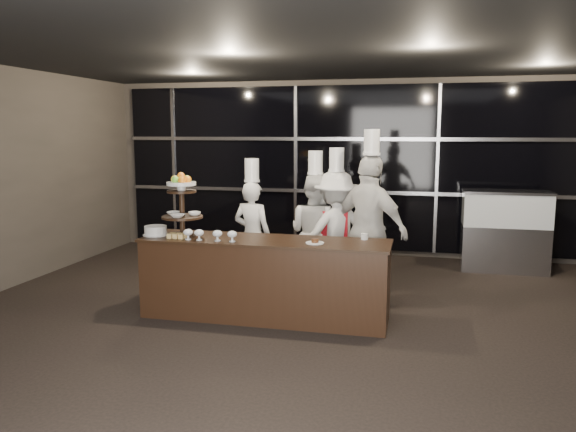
% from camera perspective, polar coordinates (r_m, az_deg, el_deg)
% --- Properties ---
extents(room, '(10.00, 10.00, 10.00)m').
position_cam_1_polar(room, '(4.82, 1.89, 1.05)').
color(room, black).
rests_on(room, ground).
extents(window_wall, '(8.60, 0.10, 2.80)m').
position_cam_1_polar(window_wall, '(9.69, 7.77, 4.82)').
color(window_wall, black).
rests_on(window_wall, ground).
extents(buffet_counter, '(2.84, 0.74, 0.92)m').
position_cam_1_polar(buffet_counter, '(6.47, -2.36, -6.33)').
color(buffet_counter, black).
rests_on(buffet_counter, ground).
extents(display_stand, '(0.48, 0.48, 0.74)m').
position_cam_1_polar(display_stand, '(6.64, -10.74, 1.60)').
color(display_stand, black).
rests_on(display_stand, buffet_counter).
extents(compotes, '(0.63, 0.11, 0.12)m').
position_cam_1_polar(compotes, '(6.33, -8.03, -1.77)').
color(compotes, silver).
rests_on(compotes, buffet_counter).
extents(layer_cake, '(0.30, 0.30, 0.11)m').
position_cam_1_polar(layer_cake, '(6.79, -13.30, -1.46)').
color(layer_cake, white).
rests_on(layer_cake, buffet_counter).
extents(pastry_squares, '(0.20, 0.13, 0.05)m').
position_cam_1_polar(pastry_squares, '(6.55, -11.22, -1.98)').
color(pastry_squares, tan).
rests_on(pastry_squares, buffet_counter).
extents(small_plate, '(0.20, 0.20, 0.05)m').
position_cam_1_polar(small_plate, '(6.13, 2.75, -2.66)').
color(small_plate, white).
rests_on(small_plate, buffet_counter).
extents(chef_cup, '(0.08, 0.08, 0.07)m').
position_cam_1_polar(chef_cup, '(6.40, 7.77, -2.07)').
color(chef_cup, white).
rests_on(chef_cup, buffet_counter).
extents(display_case, '(1.28, 0.56, 1.24)m').
position_cam_1_polar(display_case, '(9.19, 21.20, -1.02)').
color(display_case, '#A5A5AA').
rests_on(display_case, ground).
extents(chef_a, '(0.60, 0.46, 1.78)m').
position_cam_1_polar(chef_a, '(7.52, -3.63, -1.80)').
color(chef_a, silver).
rests_on(chef_a, ground).
extents(chef_b, '(0.96, 0.88, 1.88)m').
position_cam_1_polar(chef_b, '(7.48, 2.76, -1.62)').
color(chef_b, silver).
rests_on(chef_b, ground).
extents(chef_c, '(1.21, 1.09, 1.93)m').
position_cam_1_polar(chef_c, '(7.35, 4.87, -1.68)').
color(chef_c, silver).
rests_on(chef_c, ground).
extents(chef_d, '(1.16, 0.98, 2.16)m').
position_cam_1_polar(chef_d, '(6.96, 8.32, -1.33)').
color(chef_d, silver).
rests_on(chef_d, ground).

